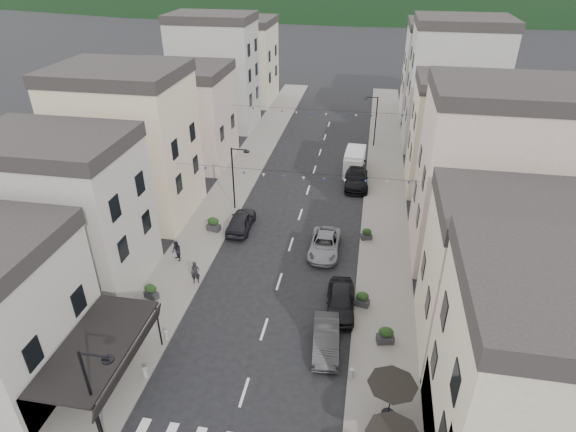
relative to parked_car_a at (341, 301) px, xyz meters
name	(u,v)px	position (x,y,z in m)	size (l,w,h in m)	color
sidewalk_left	(238,179)	(-12.10, 18.32, -0.73)	(4.00, 76.00, 0.12)	slate
sidewalk_right	(385,191)	(2.90, 18.32, -0.73)	(4.00, 76.00, 0.12)	slate
bistro_building	(566,398)	(9.90, -9.68, 4.21)	(10.00, 8.00, 10.00)	#BAB294
boutique_awning	(102,347)	(-11.85, -8.68, 2.33)	(3.77, 7.50, 3.28)	black
buildings_row_left	(187,102)	(-19.10, 24.08, 5.33)	(10.20, 54.16, 14.00)	#A9A39B
buildings_row_right	(464,119)	(9.90, 22.92, 5.53)	(10.20, 54.16, 14.50)	#BAB294
streetlamp_left_near	(95,389)	(-10.42, -11.68, 2.91)	(1.70, 0.56, 6.00)	black
streetlamp_left_far	(236,172)	(-10.42, 12.32, 2.91)	(1.70, 0.56, 6.00)	black
streetlamp_right_far	(374,116)	(1.22, 30.32, 2.91)	(1.70, 0.56, 6.00)	black
bollards	(241,394)	(-4.60, -8.18, -0.37)	(11.66, 10.26, 0.60)	gray
bunting_near	(293,176)	(-4.60, 8.32, 4.87)	(19.00, 0.28, 0.62)	black
bunting_far	(318,113)	(-4.60, 24.32, 4.87)	(19.00, 0.28, 0.62)	black
parked_car_a	(341,301)	(0.00, 0.00, 0.00)	(1.86, 4.63, 1.58)	black
parked_car_b	(326,339)	(-0.58, -3.61, -0.06)	(1.54, 4.41, 1.45)	#323234
parked_car_c	(325,245)	(-1.80, 6.72, -0.09)	(2.31, 5.01, 1.39)	gray
parked_car_d	(356,178)	(0.00, 19.28, 0.04)	(2.31, 5.68, 1.65)	black
parked_car_e	(241,221)	(-9.20, 8.95, 0.00)	(1.86, 4.62, 1.58)	black
delivery_van	(355,160)	(-0.40, 22.80, 0.39)	(2.16, 5.07, 2.40)	silver
pedestrian_a	(195,273)	(-10.40, 1.03, 0.20)	(0.63, 0.42, 1.74)	black
pedestrian_b	(177,251)	(-12.75, 3.43, 0.18)	(0.82, 0.64, 1.69)	black
planter_la	(151,291)	(-12.85, -1.13, -0.13)	(1.12, 0.90, 1.10)	#2B2B2D
planter_lb	(213,224)	(-11.39, 8.17, -0.07)	(1.22, 0.86, 1.24)	#2D2D30
planter_ra	(386,335)	(2.95, -2.61, -0.10)	(1.13, 0.76, 1.17)	#2B2B2D
planter_rb	(362,299)	(1.40, 0.62, -0.14)	(1.08, 0.77, 1.09)	#2D2D2F
planter_rc	(367,234)	(1.40, 9.05, -0.19)	(0.99, 0.72, 0.99)	#2F2F31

